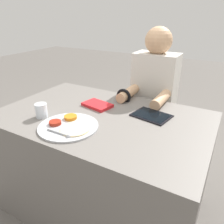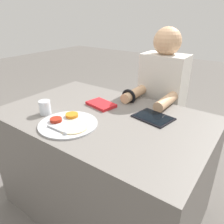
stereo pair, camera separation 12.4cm
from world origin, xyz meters
name	(u,v)px [view 1 (the left image)]	position (x,y,z in m)	size (l,w,h in m)	color
ground_plane	(104,204)	(0.00, 0.00, 0.00)	(12.00, 12.00, 0.00)	#605B56
dining_table	(103,164)	(0.00, 0.00, 0.37)	(1.29, 0.82, 0.75)	slate
thali_tray	(68,126)	(-0.08, -0.22, 0.76)	(0.33, 0.33, 0.03)	#B7BABF
red_notebook	(97,105)	(-0.10, 0.10, 0.76)	(0.21, 0.16, 0.02)	silver
tablet_device	(151,115)	(0.27, 0.14, 0.75)	(0.24, 0.20, 0.01)	black
person_diner	(152,110)	(0.13, 0.57, 0.59)	(0.34, 0.46, 1.24)	black
drinking_glass	(41,110)	(-0.30, -0.20, 0.79)	(0.07, 0.07, 0.09)	silver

